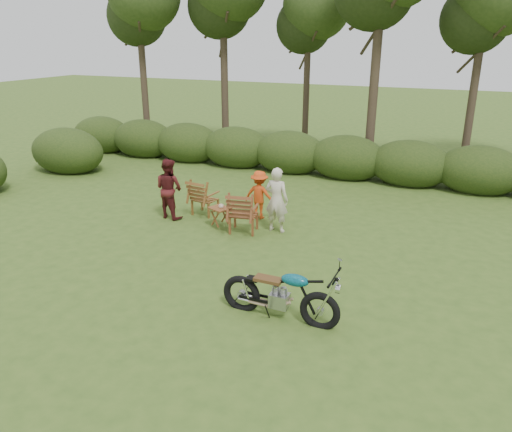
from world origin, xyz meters
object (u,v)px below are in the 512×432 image
at_px(side_table, 220,217).
at_px(adult_b, 171,217).
at_px(motorcycle, 279,317).
at_px(adult_a, 276,231).
at_px(cup, 221,206).
at_px(lawn_chair_left, 206,214).
at_px(child, 259,218).
at_px(lawn_chair_right, 244,232).

distance_m(side_table, adult_b, 1.54).
distance_m(motorcycle, adult_a, 3.88).
bearing_deg(adult_b, adult_a, -165.06).
distance_m(motorcycle, cup, 4.31).
relative_size(lawn_chair_left, child, 0.77).
xyz_separation_m(lawn_chair_right, side_table, (-0.65, 0.03, 0.26)).
relative_size(lawn_chair_right, child, 0.82).
height_order(motorcycle, lawn_chair_right, motorcycle).
relative_size(lawn_chair_right, side_table, 1.99).
height_order(motorcycle, child, child).
bearing_deg(adult_a, cup, 16.49).
bearing_deg(lawn_chair_left, child, -161.39).
distance_m(motorcycle, adult_b, 5.50).
xyz_separation_m(lawn_chair_right, adult_a, (0.70, 0.35, 0.00)).
bearing_deg(cup, child, 60.58).
bearing_deg(adult_b, cup, -174.19).
distance_m(cup, child, 1.29).
distance_m(side_table, cup, 0.30).
distance_m(lawn_chair_left, adult_b, 0.91).
distance_m(lawn_chair_left, cup, 1.23).
distance_m(side_table, child, 1.21).
xyz_separation_m(lawn_chair_right, cup, (-0.60, 0.02, 0.56)).
xyz_separation_m(lawn_chair_right, lawn_chair_left, (-1.44, 0.73, 0.00)).
distance_m(motorcycle, lawn_chair_left, 5.36).
xyz_separation_m(side_table, cup, (0.05, -0.01, 0.30)).
relative_size(lawn_chair_right, adult_b, 0.66).
relative_size(adult_a, child, 1.26).
relative_size(motorcycle, adult_a, 1.24).
height_order(motorcycle, side_table, motorcycle).
relative_size(side_table, adult_a, 0.33).
bearing_deg(lawn_chair_right, lawn_chair_left, -37.22).
height_order(lawn_chair_right, lawn_chair_left, lawn_chair_right).
xyz_separation_m(motorcycle, adult_b, (-4.31, 3.42, 0.00)).
height_order(lawn_chair_right, cup, cup).
bearing_deg(cup, adult_b, 174.43).
distance_m(motorcycle, side_table, 4.32).
relative_size(motorcycle, side_table, 3.80).
relative_size(side_table, cup, 4.48).
relative_size(side_table, child, 0.41).
xyz_separation_m(adult_b, child, (2.13, 0.86, 0.00)).
height_order(motorcycle, adult_a, adult_a).
height_order(lawn_chair_right, adult_b, adult_b).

